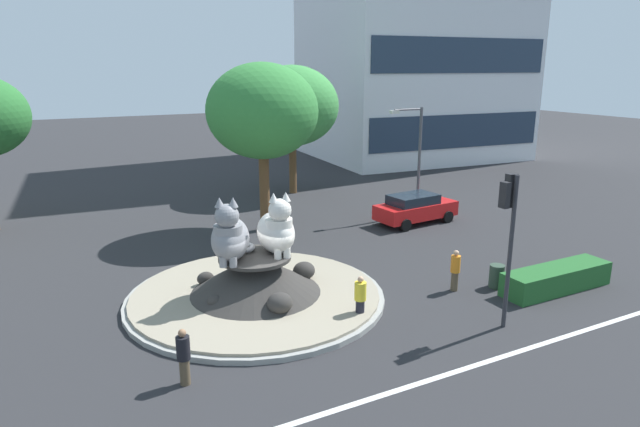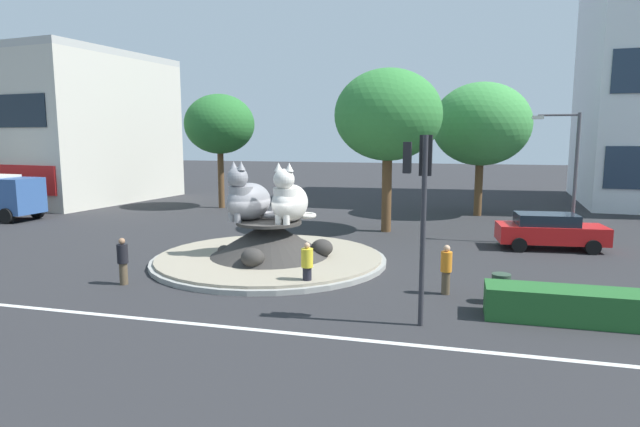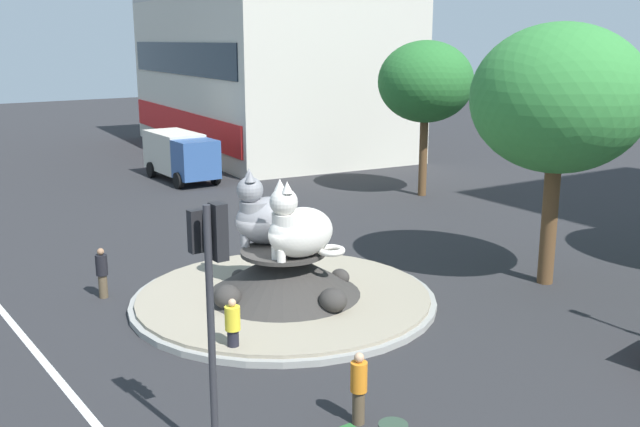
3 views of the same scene
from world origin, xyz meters
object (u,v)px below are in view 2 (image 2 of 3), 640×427
object	(u,v)px
traffic_light_mast	(421,187)
cat_statue_white	(289,200)
second_tree_near_tower	(481,124)
pedestrian_black_shirt	(123,260)
litter_bin	(501,288)
pedestrian_orange_shirt	(446,269)
streetlight_arm	(570,168)
broadleaf_tree_behind_island	(220,124)
third_tree_left	(388,115)
cat_statue_grey	(247,199)
parked_car_right	(550,231)
pedestrian_yellow_shirt	(307,265)
shophouse_block	(20,129)

from	to	relation	value
traffic_light_mast	cat_statue_white	bearing A→B (deg)	44.61
traffic_light_mast	second_tree_near_tower	xyz separation A→B (m)	(2.19, 20.79, 2.03)
pedestrian_black_shirt	litter_bin	size ratio (longest dim) A/B	1.78
pedestrian_orange_shirt	litter_bin	size ratio (longest dim) A/B	1.77
streetlight_arm	broadleaf_tree_behind_island	bearing A→B (deg)	-17.97
third_tree_left	pedestrian_orange_shirt	world-z (taller)	third_tree_left
traffic_light_mast	streetlight_arm	distance (m)	13.78
cat_statue_grey	second_tree_near_tower	xyz separation A→B (m)	(9.36, 15.18, 3.18)
traffic_light_mast	parked_car_right	xyz separation A→B (m)	(4.94, 11.12, -2.84)
broadleaf_tree_behind_island	pedestrian_yellow_shirt	size ratio (longest dim) A/B	5.09
second_tree_near_tower	pedestrian_orange_shirt	world-z (taller)	second_tree_near_tower
pedestrian_black_shirt	second_tree_near_tower	bearing A→B (deg)	53.43
streetlight_arm	pedestrian_yellow_shirt	bearing A→B (deg)	47.95
streetlight_arm	parked_car_right	xyz separation A→B (m)	(-0.91, -1.35, -2.73)
cat_statue_grey	pedestrian_black_shirt	world-z (taller)	cat_statue_grey
streetlight_arm	pedestrian_yellow_shirt	xyz separation A→B (m)	(-9.65, -9.98, -2.77)
broadleaf_tree_behind_island	shophouse_block	bearing A→B (deg)	172.98
shophouse_block	cat_statue_grey	bearing A→B (deg)	-24.51
cat_statue_white	second_tree_near_tower	world-z (taller)	second_tree_near_tower
broadleaf_tree_behind_island	litter_bin	distance (m)	25.32
cat_statue_grey	pedestrian_black_shirt	distance (m)	5.36
traffic_light_mast	pedestrian_orange_shirt	xyz separation A→B (m)	(0.65, 2.97, -2.84)
pedestrian_orange_shirt	pedestrian_black_shirt	world-z (taller)	pedestrian_black_shirt
cat_statue_white	streetlight_arm	bearing A→B (deg)	127.11
third_tree_left	litter_bin	distance (m)	13.47
cat_statue_white	third_tree_left	distance (m)	9.21
shophouse_block	pedestrian_yellow_shirt	xyz separation A→B (m)	(30.23, -19.92, -4.79)
cat_statue_white	litter_bin	distance (m)	8.58
litter_bin	shophouse_block	bearing A→B (deg)	151.21
cat_statue_white	traffic_light_mast	xyz separation A→B (m)	(5.42, -5.62, 1.16)
cat_statue_grey	second_tree_near_tower	size ratio (longest dim) A/B	0.29
cat_statue_grey	traffic_light_mast	size ratio (longest dim) A/B	0.48
cat_statue_white	pedestrian_black_shirt	distance (m)	6.45
broadleaf_tree_behind_island	third_tree_left	world-z (taller)	third_tree_left
broadleaf_tree_behind_island	pedestrian_orange_shirt	world-z (taller)	broadleaf_tree_behind_island
cat_statue_white	shophouse_block	bearing A→B (deg)	-114.59
cat_statue_grey	broadleaf_tree_behind_island	distance (m)	16.82
traffic_light_mast	pedestrian_black_shirt	bearing A→B (deg)	82.93
pedestrian_orange_shirt	parked_car_right	bearing A→B (deg)	-148.10
second_tree_near_tower	litter_bin	size ratio (longest dim) A/B	9.20
broadleaf_tree_behind_island	pedestrian_yellow_shirt	bearing A→B (deg)	-57.28
shophouse_block	parked_car_right	size ratio (longest dim) A/B	5.16
cat_statue_white	cat_statue_grey	bearing A→B (deg)	-83.81
traffic_light_mast	litter_bin	size ratio (longest dim) A/B	5.59
third_tree_left	cat_statue_white	bearing A→B (deg)	-108.85
shophouse_block	litter_bin	distance (m)	41.75
pedestrian_black_shirt	litter_bin	bearing A→B (deg)	0.60
cat_statue_white	traffic_light_mast	size ratio (longest dim) A/B	0.47
broadleaf_tree_behind_island	cat_statue_white	bearing A→B (deg)	-56.22
shophouse_block	pedestrian_black_shirt	xyz separation A→B (m)	(24.08, -21.07, -4.74)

